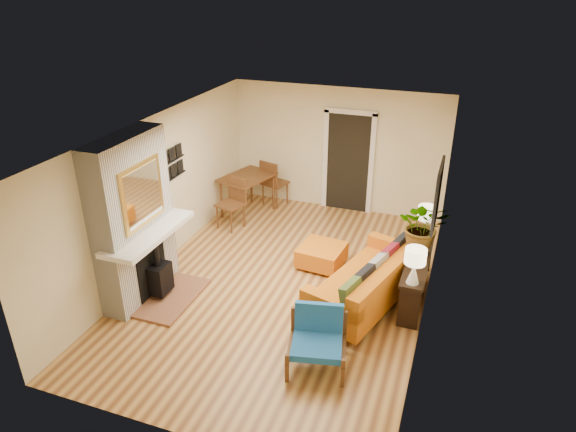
# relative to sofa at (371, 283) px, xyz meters

# --- Properties ---
(room_shell) EXTENTS (6.50, 6.50, 6.50)m
(room_shell) POSITION_rel_sofa_xyz_m (-0.83, 2.71, 0.86)
(room_shell) COLOR tan
(room_shell) RESTS_ON ground
(fireplace) EXTENTS (1.09, 1.68, 2.60)m
(fireplace) POSITION_rel_sofa_xyz_m (-3.44, -0.93, 0.86)
(fireplace) COLOR white
(fireplace) RESTS_ON ground
(sofa) EXTENTS (1.53, 2.38, 0.87)m
(sofa) POSITION_rel_sofa_xyz_m (0.00, 0.00, 0.00)
(sofa) COLOR silver
(sofa) RESTS_ON ground
(ottoman) EXTENTS (0.80, 0.80, 0.37)m
(ottoman) POSITION_rel_sofa_xyz_m (-1.02, 0.84, -0.17)
(ottoman) COLOR silver
(ottoman) RESTS_ON ground
(blue_chair) EXTENTS (0.88, 0.87, 0.78)m
(blue_chair) POSITION_rel_sofa_xyz_m (-0.39, -1.51, 0.04)
(blue_chair) COLOR brown
(blue_chair) RESTS_ON ground
(dining_table) EXTENTS (1.19, 1.96, 1.03)m
(dining_table) POSITION_rel_sofa_xyz_m (-3.01, 2.35, 0.29)
(dining_table) COLOR brown
(dining_table) RESTS_ON ground
(console_table) EXTENTS (0.34, 1.85, 0.72)m
(console_table) POSITION_rel_sofa_xyz_m (0.63, 0.44, 0.19)
(console_table) COLOR black
(console_table) RESTS_ON ground
(lamp_near) EXTENTS (0.30, 0.30, 0.54)m
(lamp_near) POSITION_rel_sofa_xyz_m (0.63, -0.33, 0.68)
(lamp_near) COLOR white
(lamp_near) RESTS_ON console_table
(lamp_far) EXTENTS (0.30, 0.30, 0.54)m
(lamp_far) POSITION_rel_sofa_xyz_m (0.63, 1.14, 0.68)
(lamp_far) COLOR white
(lamp_far) RESTS_ON console_table
(houseplant) EXTENTS (0.83, 0.75, 0.83)m
(houseplant) POSITION_rel_sofa_xyz_m (0.62, 0.67, 0.76)
(houseplant) COLOR #1E5919
(houseplant) RESTS_ON console_table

